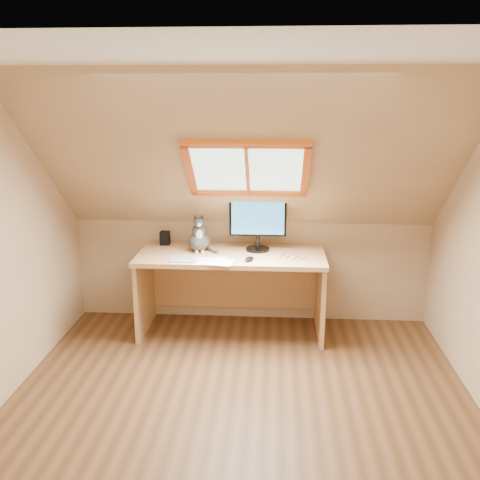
{
  "coord_description": "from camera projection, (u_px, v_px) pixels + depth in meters",
  "views": [
    {
      "loc": [
        0.23,
        -3.36,
        2.21
      ],
      "look_at": [
        -0.06,
        1.0,
        1.02
      ],
      "focal_mm": 40.0,
      "sensor_mm": 36.0,
      "label": 1
    }
  ],
  "objects": [
    {
      "name": "desk_speaker",
      "position": [
        165.0,
        238.0,
        5.23
      ],
      "size": [
        0.09,
        0.09,
        0.13
      ],
      "primitive_type": "cube",
      "rotation": [
        0.0,
        0.0,
        0.01
      ],
      "color": "black",
      "rests_on": "desk"
    },
    {
      "name": "monitor",
      "position": [
        258.0,
        221.0,
        4.98
      ],
      "size": [
        0.53,
        0.22,
        0.49
      ],
      "color": "black",
      "rests_on": "desk"
    },
    {
      "name": "desk",
      "position": [
        232.0,
        274.0,
        5.1
      ],
      "size": [
        1.73,
        0.76,
        0.79
      ],
      "color": "tan",
      "rests_on": "ground"
    },
    {
      "name": "ground",
      "position": [
        239.0,
        414.0,
        3.84
      ],
      "size": [
        3.5,
        3.5,
        0.0
      ],
      "primitive_type": "plane",
      "color": "brown",
      "rests_on": "ground"
    },
    {
      "name": "mouse",
      "position": [
        249.0,
        259.0,
        4.73
      ],
      "size": [
        0.11,
        0.13,
        0.04
      ],
      "primitive_type": "ellipsoid",
      "rotation": [
        0.0,
        0.0,
        -0.42
      ],
      "color": "black",
      "rests_on": "desk"
    },
    {
      "name": "papers",
      "position": [
        209.0,
        261.0,
        4.73
      ],
      "size": [
        0.33,
        0.27,
        0.0
      ],
      "color": "white",
      "rests_on": "desk"
    },
    {
      "name": "cables",
      "position": [
        282.0,
        257.0,
        4.82
      ],
      "size": [
        0.51,
        0.26,
        0.01
      ],
      "color": "silver",
      "rests_on": "desk"
    },
    {
      "name": "cat",
      "position": [
        199.0,
        237.0,
        5.0
      ],
      "size": [
        0.24,
        0.27,
        0.37
      ],
      "color": "#403A38",
      "rests_on": "desk"
    },
    {
      "name": "room_shell",
      "position": [
        238.0,
        223.0,
        3.37
      ],
      "size": [
        3.52,
        3.52,
        2.41
      ],
      "color": "tan",
      "rests_on": "ground"
    },
    {
      "name": "graphics_tablet",
      "position": [
        185.0,
        259.0,
        4.76
      ],
      "size": [
        0.26,
        0.19,
        0.01
      ],
      "primitive_type": "cube",
      "rotation": [
        0.0,
        0.0,
        0.02
      ],
      "color": "#B2B2B7",
      "rests_on": "desk"
    }
  ]
}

